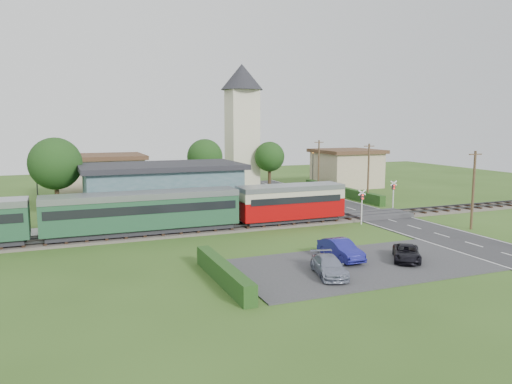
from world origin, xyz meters
name	(u,v)px	position (x,y,z in m)	size (l,w,h in m)	color
ground	(298,229)	(0.00, 0.00, 0.00)	(120.00, 120.00, 0.00)	#2D4C19
railway_track	(289,223)	(0.00, 2.00, 0.11)	(76.00, 3.20, 0.49)	#4C443D
road	(390,220)	(10.00, 0.00, 0.03)	(6.00, 70.00, 0.05)	#28282B
car_park	(359,265)	(-1.50, -12.00, 0.04)	(17.00, 9.00, 0.08)	#333335
crossing_deck	(378,215)	(10.00, 2.00, 0.23)	(6.20, 3.40, 0.45)	#333335
platform	(176,224)	(-10.00, 5.20, 0.23)	(30.00, 3.00, 0.45)	gray
equipment_hut	(83,213)	(-18.00, 5.20, 1.75)	(2.30, 2.30, 2.55)	beige
station_building	(162,189)	(-10.00, 10.99, 2.69)	(16.00, 9.00, 5.30)	#3A5E65
train	(103,214)	(-16.62, 2.00, 2.18)	(43.20, 2.90, 3.40)	#232328
church_tower	(242,117)	(5.00, 28.00, 10.23)	(6.00, 6.00, 17.60)	beige
house_west	(100,177)	(-15.00, 25.00, 2.79)	(10.80, 8.80, 5.50)	tan
house_east	(346,168)	(20.00, 24.00, 2.80)	(8.80, 8.80, 5.50)	tan
hedge_carpark	(223,273)	(-11.00, -12.00, 0.60)	(0.80, 9.00, 1.20)	#193814
hedge_roadside	(341,191)	(14.20, 16.00, 0.60)	(0.80, 18.00, 1.20)	#193814
hedge_station	(155,203)	(-10.00, 15.50, 0.65)	(22.00, 0.80, 1.30)	#193814
tree_a	(55,164)	(-20.00, 14.00, 5.38)	(5.20, 5.20, 8.00)	#332316
tree_b	(205,157)	(-2.00, 23.00, 5.02)	(4.60, 4.60, 7.34)	#332316
tree_c	(270,157)	(8.00, 25.00, 4.65)	(4.20, 4.20, 6.78)	#332316
utility_pole_b	(473,189)	(14.20, -6.00, 3.63)	(1.40, 0.22, 7.00)	#473321
utility_pole_c	(368,172)	(14.20, 10.00, 3.63)	(1.40, 0.22, 7.00)	#473321
utility_pole_d	(319,164)	(14.20, 22.00, 3.63)	(1.40, 0.22, 7.00)	#473321
crossing_signal_near	(362,202)	(6.40, -0.41, 2.14)	(0.84, 0.28, 3.28)	silver
crossing_signal_far	(393,191)	(13.60, 4.39, 2.14)	(0.84, 0.28, 3.28)	silver
streetlamp_west	(37,181)	(-22.00, 20.00, 3.04)	(0.30, 0.30, 5.15)	#3F3F47
streetlamp_east	(313,165)	(16.00, 27.00, 3.04)	(0.30, 0.30, 5.15)	#3F3F47
car_on_road	(320,193)	(10.72, 15.28, 0.58)	(1.26, 3.13, 1.07)	#032498
car_park_blue	(341,249)	(-1.94, -10.38, 0.77)	(1.46, 4.18, 1.38)	navy
car_park_silver	(329,266)	(-4.57, -13.30, 0.67)	(1.67, 4.10, 1.19)	gray
car_park_dark	(407,253)	(2.08, -12.34, 0.60)	(1.73, 3.76, 1.04)	black
pedestrian_near	(260,207)	(-1.65, 4.99, 1.33)	(0.64, 0.42, 1.75)	gray
pedestrian_far	(111,217)	(-15.72, 5.29, 1.25)	(0.78, 0.61, 1.60)	gray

